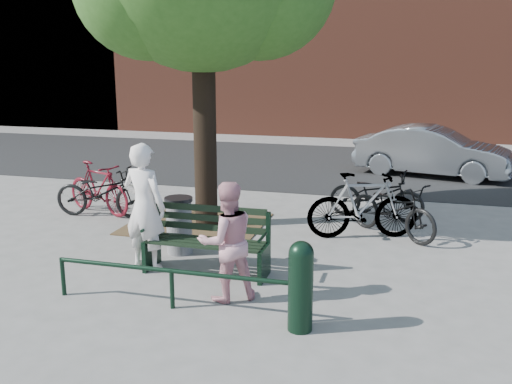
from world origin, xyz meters
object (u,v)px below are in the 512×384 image
(person_right, at_px, (227,241))
(person_left, at_px, (144,207))
(bollard, at_px, (301,283))
(litter_bin, at_px, (179,225))
(parked_car, at_px, (433,151))
(park_bench, at_px, (208,239))
(bicycle_c, at_px, (393,209))

(person_right, bearing_deg, person_left, -61.22)
(person_right, height_order, bollard, person_right)
(bollard, bearing_deg, litter_bin, 138.32)
(person_right, bearing_deg, litter_bin, -84.17)
(bollard, distance_m, litter_bin, 3.07)
(person_right, distance_m, litter_bin, 1.95)
(person_left, relative_size, bollard, 1.76)
(litter_bin, bearing_deg, parked_car, 61.14)
(person_left, height_order, bollard, person_left)
(person_right, xyz_separation_m, parked_car, (2.67, 8.58, -0.13))
(bollard, relative_size, parked_car, 0.27)
(bollard, bearing_deg, parked_car, 79.91)
(park_bench, xyz_separation_m, parked_car, (3.23, 7.74, 0.15))
(bicycle_c, bearing_deg, parked_car, 29.44)
(person_right, distance_m, parked_car, 8.99)
(person_left, relative_size, litter_bin, 2.06)
(park_bench, height_order, person_left, person_left)
(litter_bin, bearing_deg, bollard, -41.68)
(litter_bin, bearing_deg, person_right, -49.26)
(person_left, distance_m, parked_car, 8.88)
(park_bench, bearing_deg, parked_car, 67.35)
(bollard, distance_m, bicycle_c, 3.87)
(bicycle_c, bearing_deg, bollard, -155.03)
(person_right, relative_size, litter_bin, 1.71)
(litter_bin, distance_m, parked_car, 8.14)
(park_bench, height_order, bollard, bollard)
(park_bench, distance_m, parked_car, 8.39)
(person_left, distance_m, litter_bin, 0.89)
(person_left, distance_m, person_right, 1.63)
(park_bench, bearing_deg, bicycle_c, 43.84)
(park_bench, height_order, bicycle_c, park_bench)
(person_right, bearing_deg, bicycle_c, -155.59)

